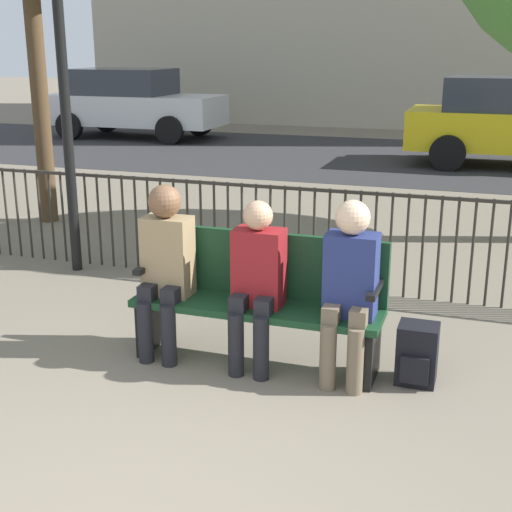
# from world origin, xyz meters

# --- Properties ---
(park_bench) EXTENTS (1.77, 0.45, 0.92)m
(park_bench) POSITION_xyz_m (0.00, 2.28, 0.49)
(park_bench) COLOR #14381E
(park_bench) RESTS_ON ground
(seated_person_0) EXTENTS (0.34, 0.39, 1.26)m
(seated_person_0) POSITION_xyz_m (-0.66, 2.16, 0.71)
(seated_person_0) COLOR black
(seated_person_0) RESTS_ON ground
(seated_person_1) EXTENTS (0.34, 0.39, 1.19)m
(seated_person_1) POSITION_xyz_m (0.02, 2.15, 0.67)
(seated_person_1) COLOR black
(seated_person_1) RESTS_ON ground
(seated_person_2) EXTENTS (0.34, 0.39, 1.24)m
(seated_person_2) POSITION_xyz_m (0.66, 2.16, 0.70)
(seated_person_2) COLOR brown
(seated_person_2) RESTS_ON ground
(backpack) EXTENTS (0.26, 0.27, 0.41)m
(backpack) POSITION_xyz_m (1.11, 2.26, 0.20)
(backpack) COLOR black
(backpack) RESTS_ON ground
(fence_railing) EXTENTS (9.01, 0.03, 0.95)m
(fence_railing) POSITION_xyz_m (-0.02, 3.93, 0.56)
(fence_railing) COLOR #2D2823
(fence_railing) RESTS_ON ground
(lamp_post) EXTENTS (0.28, 0.28, 3.82)m
(lamp_post) POSITION_xyz_m (-2.42, 3.72, 2.51)
(lamp_post) COLOR black
(lamp_post) RESTS_ON ground
(street_surface) EXTENTS (24.00, 6.00, 0.01)m
(street_surface) POSITION_xyz_m (0.00, 12.00, 0.00)
(street_surface) COLOR #2B2B2D
(street_surface) RESTS_ON ground
(parked_car_1) EXTENTS (4.20, 1.94, 1.62)m
(parked_car_1) POSITION_xyz_m (-6.89, 13.36, 0.84)
(parked_car_1) COLOR silver
(parked_car_1) RESTS_ON ground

